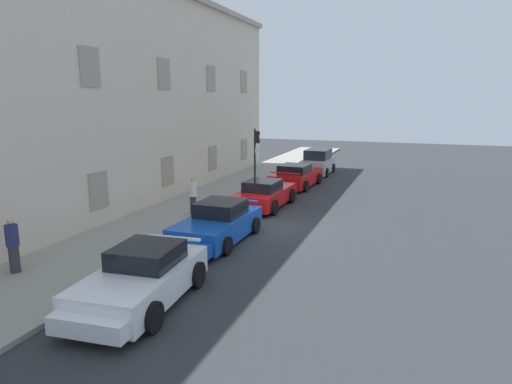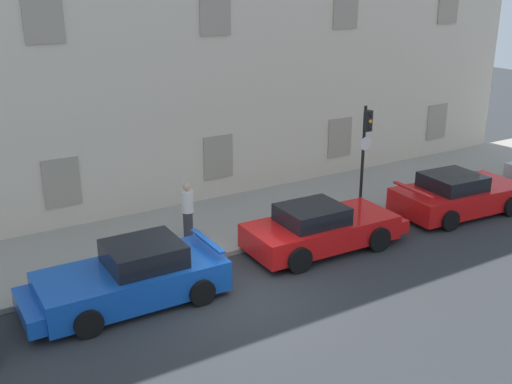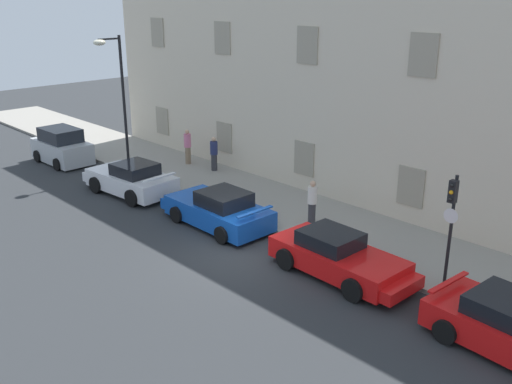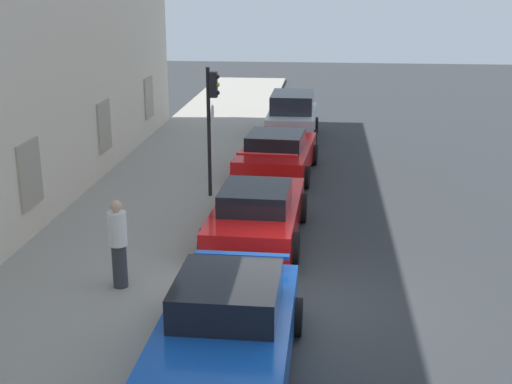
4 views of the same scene
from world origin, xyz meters
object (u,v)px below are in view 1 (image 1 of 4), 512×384
Objects in this scene: traffic_light at (256,149)px; pedestrian_bystander at (193,195)px; sportscar_tail_end at (297,176)px; sportscar_yellow_flank at (216,226)px; sportscar_red_lead at (139,281)px; hatchback_parked at (318,163)px; sportscar_white_middle at (266,194)px; pedestrian_strolling at (13,244)px.

traffic_light is 2.01× the size of pedestrian_bystander.
sportscar_tail_end is 1.40× the size of traffic_light.
traffic_light is at bearing 10.22° from sportscar_yellow_flank.
hatchback_parked reaches higher than sportscar_red_lead.
sportscar_red_lead is 14.36m from traffic_light.
pedestrian_bystander is (-3.22, 2.33, 0.41)m from sportscar_white_middle.
pedestrian_bystander is at bearing -12.93° from pedestrian_strolling.
sportscar_yellow_flank reaches higher than sportscar_tail_end.
pedestrian_strolling reaches higher than hatchback_parked.
sportscar_white_middle is 2.79× the size of pedestrian_bystander.
traffic_light reaches higher than sportscar_yellow_flank.
pedestrian_strolling is (-16.73, 4.19, 0.40)m from sportscar_tail_end.
sportscar_white_middle is 1.39× the size of traffic_light.
pedestrian_bystander reaches higher than hatchback_parked.
sportscar_yellow_flank is at bearing -179.40° from sportscar_white_middle.
pedestrian_bystander is at bearing 144.19° from sportscar_white_middle.
sportscar_white_middle is at bearing 0.60° from sportscar_yellow_flank.
pedestrian_strolling is (-13.75, 2.63, -1.51)m from traffic_light.
pedestrian_bystander is (7.85, -1.80, 0.03)m from pedestrian_strolling.
sportscar_tail_end is (17.08, 0.41, -0.05)m from sportscar_red_lead.
sportscar_red_lead is 22.00m from hatchback_parked.
sportscar_white_middle reaches higher than sportscar_tail_end.
sportscar_yellow_flank is (5.45, 0.40, -0.03)m from sportscar_red_lead.
sportscar_red_lead is at bearing -177.67° from sportscar_white_middle.
sportscar_yellow_flank is 0.99× the size of sportscar_tail_end.
sportscar_red_lead is at bearing -175.77° from sportscar_yellow_flank.
sportscar_red_lead is 0.97× the size of sportscar_tail_end.
sportscar_tail_end is at bearing -14.05° from pedestrian_strolling.
sportscar_red_lead is 11.44m from sportscar_white_middle.
hatchback_parked is at bearing -1.42° from sportscar_white_middle.
hatchback_parked is (22.00, 0.20, 0.15)m from sportscar_red_lead.
hatchback_parked reaches higher than sportscar_white_middle.
traffic_light is at bearing 152.46° from sportscar_tail_end.
traffic_light is at bearing -8.00° from pedestrian_bystander.
sportscar_red_lead is 4.62m from pedestrian_strolling.
pedestrian_strolling reaches higher than sportscar_yellow_flank.
hatchback_parked is 1.13× the size of traffic_light.
sportscar_yellow_flank is 2.77× the size of pedestrian_bystander.
sportscar_red_lead is 1.36× the size of traffic_light.
sportscar_tail_end is 9.20m from pedestrian_bystander.
pedestrian_strolling is (0.35, 4.59, 0.35)m from sportscar_red_lead.
sportscar_tail_end is 2.80× the size of pedestrian_bystander.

